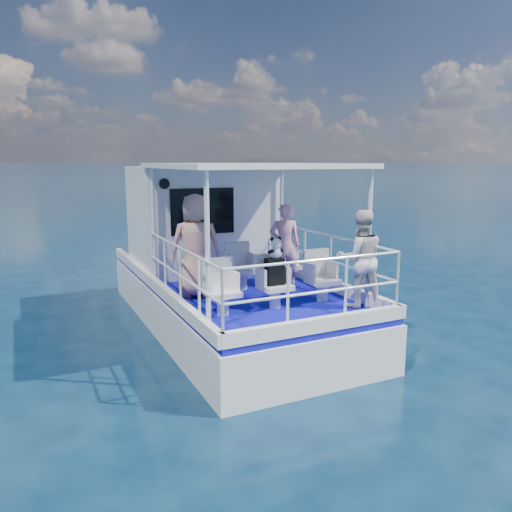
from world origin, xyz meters
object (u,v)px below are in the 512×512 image
Objects in this scene: passenger_stbd_aft at (360,259)px; panda at (276,248)px; passenger_port_fwd at (196,246)px; backpack_center at (274,272)px.

passenger_stbd_aft is 4.67× the size of panda.
passenger_stbd_aft is (2.17, -1.70, -0.11)m from passenger_port_fwd.
backpack_center is 0.38m from panda.
passenger_stbd_aft reaches higher than panda.
passenger_port_fwd is at bearing -18.24° from passenger_stbd_aft.
panda is at bearing -1.06° from backpack_center.
panda is at bearing 150.09° from passenger_port_fwd.
passenger_port_fwd reaches higher than panda.
panda reaches higher than backpack_center.
backpack_center is 1.28× the size of panda.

